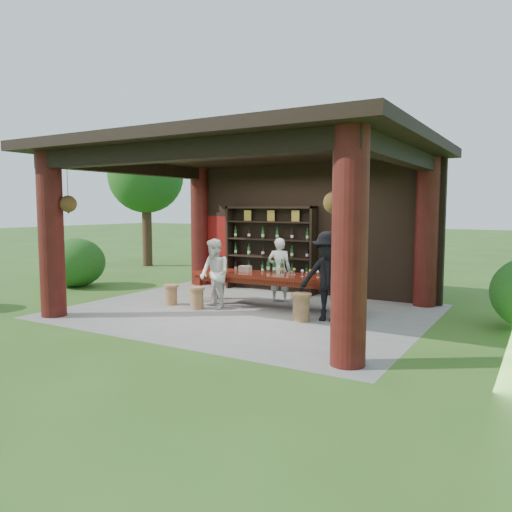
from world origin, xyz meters
The scene contains 15 objects.
ground centered at (0.00, 0.00, 0.00)m, with size 90.00×90.00×0.00m, color #2D5119.
pavilion centered at (-0.01, 0.43, 2.13)m, with size 7.50×6.00×3.60m.
wine_shelf centered at (-0.78, 2.45, 1.12)m, with size 2.55×0.39×2.24m.
tasting_table centered at (0.23, 0.60, 0.63)m, with size 3.55×1.14×0.75m.
stool_near_left centered at (-1.06, -0.35, 0.26)m, with size 0.37×0.37×0.48m.
stool_near_right centered at (1.41, -0.25, 0.29)m, with size 0.41×0.41×0.54m.
stool_far_left centered at (-1.85, -0.27, 0.24)m, with size 0.35×0.35×0.46m.
host centered at (0.08, 1.35, 0.75)m, with size 0.55×0.36×1.50m, color silver.
guest_woman centered at (-0.76, -0.10, 0.76)m, with size 0.74×0.58×1.53m, color silver.
guest_man centered at (1.85, 0.03, 0.88)m, with size 1.13×0.65×1.75m, color black.
table_bottles centered at (0.20, 0.90, 0.90)m, with size 0.46×0.14×0.31m.
table_glasses centered at (0.88, 0.66, 0.82)m, with size 1.08×0.29×0.15m.
napkin_basket centered at (-0.40, 0.59, 0.82)m, with size 0.26×0.18×0.14m, color #BF6672.
shrubs centered at (3.60, 0.95, 0.55)m, with size 16.45×8.38×1.36m.
trees centered at (3.85, 1.34, 3.37)m, with size 20.05×11.19×4.80m.
Camera 1 is at (5.52, -8.94, 2.21)m, focal length 35.00 mm.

